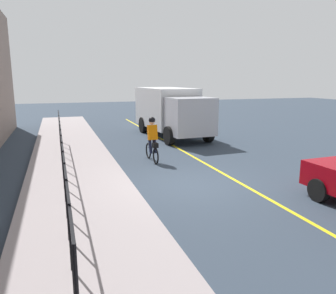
% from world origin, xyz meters
% --- Properties ---
extents(ground_plane, '(80.00, 80.00, 0.00)m').
position_xyz_m(ground_plane, '(0.00, 0.00, 0.00)').
color(ground_plane, '#2E3946').
extents(lane_line_centre, '(36.00, 0.12, 0.01)m').
position_xyz_m(lane_line_centre, '(0.00, -1.60, 0.00)').
color(lane_line_centre, yellow).
rests_on(lane_line_centre, ground).
extents(sidewalk, '(40.00, 3.20, 0.15)m').
position_xyz_m(sidewalk, '(0.00, 3.40, 0.07)').
color(sidewalk, gray).
rests_on(sidewalk, ground).
extents(iron_fence, '(14.55, 0.04, 1.60)m').
position_xyz_m(iron_fence, '(1.00, 3.80, 1.24)').
color(iron_fence, black).
rests_on(iron_fence, sidewalk).
extents(cyclist_lead, '(1.71, 0.36, 1.83)m').
position_xyz_m(cyclist_lead, '(3.33, 0.30, 0.91)').
color(cyclist_lead, black).
rests_on(cyclist_lead, ground).
extents(box_truck_background, '(6.83, 2.84, 2.78)m').
position_xyz_m(box_truck_background, '(8.96, -2.43, 1.55)').
color(box_truck_background, silver).
rests_on(box_truck_background, ground).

